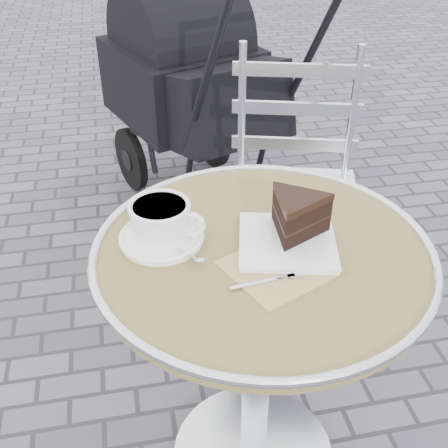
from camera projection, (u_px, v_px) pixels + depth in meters
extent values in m
cylinder|color=silver|center=(257.00, 368.00, 1.37)|extent=(0.07, 0.07, 0.67)
cylinder|color=tan|center=(263.00, 255.00, 1.18)|extent=(0.70, 0.70, 0.03)
torus|color=silver|center=(263.00, 249.00, 1.17)|extent=(0.72, 0.72, 0.02)
cylinder|color=white|center=(162.00, 239.00, 1.19)|extent=(0.18, 0.18, 0.01)
cylinder|color=white|center=(160.00, 221.00, 1.16)|extent=(0.16, 0.16, 0.08)
torus|color=white|center=(191.00, 224.00, 1.15)|extent=(0.06, 0.03, 0.06)
cylinder|color=beige|center=(159.00, 207.00, 1.14)|extent=(0.11, 0.11, 0.01)
cube|color=tan|center=(276.00, 269.00, 1.11)|extent=(0.23, 0.23, 0.00)
cube|color=white|center=(287.00, 242.00, 1.17)|extent=(0.24, 0.24, 0.01)
cylinder|color=silver|center=(232.00, 293.00, 1.79)|extent=(0.03, 0.03, 0.47)
cylinder|color=silver|center=(345.00, 300.00, 1.77)|extent=(0.03, 0.03, 0.47)
cylinder|color=silver|center=(239.00, 230.00, 2.09)|extent=(0.03, 0.03, 0.47)
cylinder|color=silver|center=(336.00, 235.00, 2.06)|extent=(0.03, 0.03, 0.47)
cube|color=silver|center=(293.00, 201.00, 1.79)|extent=(0.52, 0.52, 0.02)
cube|color=black|center=(203.00, 99.00, 2.39)|extent=(0.68, 0.84, 0.44)
cylinder|color=black|center=(197.00, 234.00, 2.30)|extent=(0.10, 0.20, 0.20)
cylinder|color=black|center=(286.00, 203.00, 2.50)|extent=(0.10, 0.20, 0.20)
cylinder|color=black|center=(131.00, 159.00, 2.73)|extent=(0.14, 0.30, 0.31)
cylinder|color=black|center=(212.00, 138.00, 2.93)|extent=(0.14, 0.30, 0.31)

